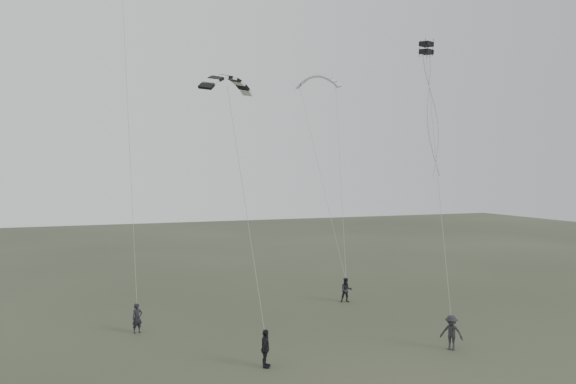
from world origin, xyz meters
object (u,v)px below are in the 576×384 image
object	(u,v)px
flyer_far	(451,333)
kite_box	(426,48)
kite_pale_large	(318,76)
flyer_left	(137,318)
flyer_right	(346,290)
flyer_center	(265,348)
kite_striped	(227,77)

from	to	relation	value
flyer_far	kite_box	size ratio (longest dim) A/B	2.35
kite_pale_large	kite_box	distance (m)	13.73
flyer_left	flyer_right	size ratio (longest dim) A/B	0.98
flyer_center	flyer_left	bearing A→B (deg)	63.43
flyer_right	kite_box	xyz separation A→B (m)	(2.50, -5.10, 14.82)
flyer_far	kite_pale_large	distance (m)	24.65
flyer_right	kite_box	size ratio (longest dim) A/B	2.25
flyer_far	kite_box	distance (m)	15.95
flyer_left	kite_pale_large	world-z (taller)	kite_pale_large
flyer_right	kite_striped	distance (m)	16.35
flyer_far	kite_striped	xyz separation A→B (m)	(-9.50, 5.56, 12.45)
flyer_right	kite_box	world-z (taller)	kite_box
flyer_right	flyer_far	size ratio (longest dim) A/B	0.96
kite_pale_large	flyer_center	bearing A→B (deg)	-84.31
kite_striped	kite_box	distance (m)	11.99
flyer_right	flyer_center	size ratio (longest dim) A/B	0.96
kite_striped	kite_pale_large	bearing A→B (deg)	21.00
flyer_center	flyer_far	bearing A→B (deg)	-64.28
flyer_left	kite_pale_large	size ratio (longest dim) A/B	0.43
flyer_far	kite_striped	bearing A→B (deg)	-162.74
flyer_left	flyer_right	distance (m)	13.71
flyer_center	kite_striped	xyz separation A→B (m)	(-0.42, 4.70, 12.44)
flyer_right	kite_pale_large	distance (m)	17.71
flyer_left	flyer_far	size ratio (longest dim) A/B	0.94
flyer_left	kite_box	size ratio (longest dim) A/B	2.21
kite_pale_large	kite_striped	xyz separation A→B (m)	(-10.98, -13.67, -2.90)
flyer_left	kite_pale_large	xyz separation A→B (m)	(15.22, 11.00, 15.40)
kite_pale_large	flyer_far	bearing A→B (deg)	-58.85
flyer_right	kite_pale_large	size ratio (longest dim) A/B	0.44
kite_pale_large	kite_striped	distance (m)	17.77
kite_pale_large	kite_striped	bearing A→B (deg)	-93.21
flyer_far	kite_pale_large	size ratio (longest dim) A/B	0.45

